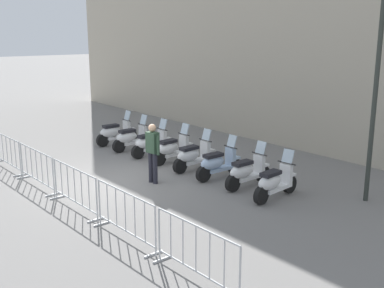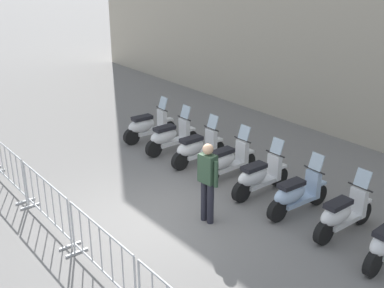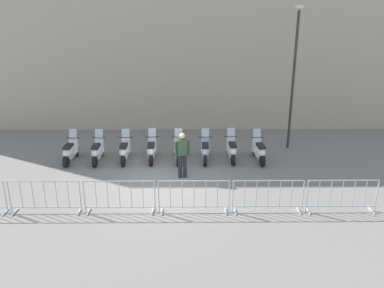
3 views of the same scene
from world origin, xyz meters
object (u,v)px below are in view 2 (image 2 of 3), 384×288
Objects in this scene: motorcycle_4 at (259,177)px; motorcycle_5 at (296,194)px; motorcycle_2 at (196,148)px; barrier_segment_3 at (101,253)px; barrier_segment_1 at (7,166)px; motorcycle_0 at (147,126)px; motorcycle_3 at (227,161)px; barrier_segment_2 at (46,203)px; officer_near_row_end at (208,178)px; motorcycle_6 at (342,214)px; motorcycle_1 at (170,137)px.

motorcycle_5 is at bearing 9.07° from motorcycle_4.
barrier_segment_3 is at bearing -47.61° from motorcycle_2.
motorcycle_4 is 0.80× the size of barrier_segment_1.
barrier_segment_3 is at bearing -30.92° from motorcycle_0.
motorcycle_3 is 5.22m from barrier_segment_1.
barrier_segment_2 is (-2.05, -4.73, 0.07)m from motorcycle_5.
officer_near_row_end reaches higher than motorcycle_2.
motorcycle_6 is 4.69m from barrier_segment_3.
motorcycle_2 and motorcycle_6 have the same top height.
motorcycle_5 is 5.16m from barrier_segment_2.
motorcycle_4 is 0.80× the size of barrier_segment_3.
motorcycle_3 is at bearing 136.43° from officer_near_row_end.
motorcycle_4 reaches higher than barrier_segment_2.
barrier_segment_1 is (-4.28, -5.10, 0.07)m from motorcycle_5.
motorcycle_5 reaches higher than barrier_segment_2.
barrier_segment_2 is at bearing -113.39° from motorcycle_5.
officer_near_row_end reaches higher than barrier_segment_1.
officer_near_row_end is at bearing -74.21° from motorcycle_4.
officer_near_row_end reaches higher than barrier_segment_3.
motorcycle_0 is 5.07m from barrier_segment_2.
motorcycle_4 is at bearing 106.98° from barrier_segment_3.
motorcycle_0 is 1.00× the size of motorcycle_3.
officer_near_row_end reaches higher than motorcycle_5.
motorcycle_1 is 2.22m from motorcycle_3.
motorcycle_2 is 1.00× the size of motorcycle_3.
motorcycle_5 is 0.80× the size of barrier_segment_1.
motorcycle_0 and motorcycle_3 have the same top height.
motorcycle_3 is 1.00× the size of motorcycle_5.
barrier_segment_3 is at bearing 9.39° from barrier_segment_2.
motorcycle_4 reaches higher than barrier_segment_3.
motorcycle_1 is 0.80× the size of barrier_segment_1.
motorcycle_5 is at bearing 49.99° from barrier_segment_1.
motorcycle_2 is 2.96m from officer_near_row_end.
motorcycle_2 is 1.11m from motorcycle_3.
motorcycle_0 is 4.92m from officer_near_row_end.
motorcycle_3 reaches higher than barrier_segment_1.
barrier_segment_1 is 4.53m from barrier_segment_3.
motorcycle_5 is at bearing 92.47° from barrier_segment_3.
motorcycle_6 is at bearing 57.77° from barrier_segment_2.
barrier_segment_1 and barrier_segment_2 have the same top height.
motorcycle_2 is at bearing 154.98° from officer_near_row_end.
motorcycle_0 is at bearing -169.36° from motorcycle_2.
motorcycle_4 is at bearing 10.40° from motorcycle_2.
motorcycle_6 is (4.36, 0.81, 0.00)m from motorcycle_2.
motorcycle_6 is at bearing 10.87° from motorcycle_1.
motorcycle_4 and motorcycle_6 have the same top height.
motorcycle_2 is 0.80× the size of barrier_segment_3.
motorcycle_4 is at bearing 10.96° from motorcycle_1.
motorcycle_6 is at bearing 10.74° from motorcycle_4.
motorcycle_3 is at bearing 12.56° from motorcycle_1.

